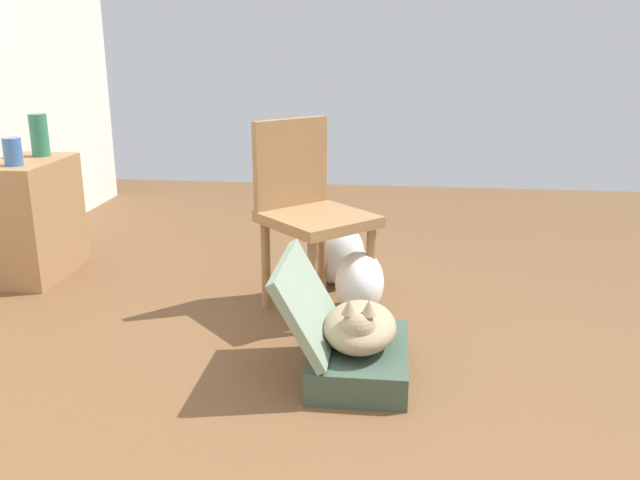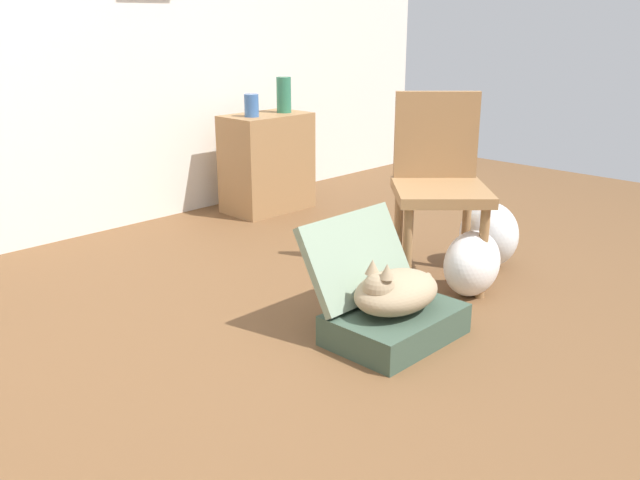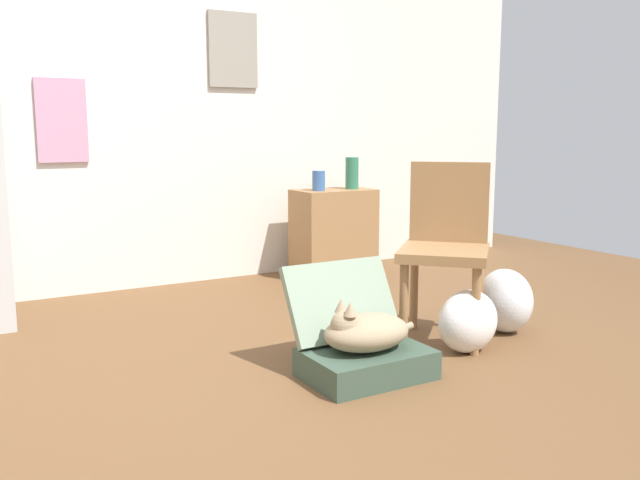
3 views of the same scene
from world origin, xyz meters
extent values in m
plane|color=brown|center=(0.00, 0.00, 0.00)|extent=(7.68, 7.68, 0.00)
cube|color=#384C3D|center=(0.30, 0.00, 0.06)|extent=(0.53, 0.37, 0.13)
cube|color=gray|center=(0.30, 0.21, 0.30)|extent=(0.53, 0.21, 0.35)
ellipsoid|color=#998466|center=(0.30, 0.00, 0.20)|extent=(0.40, 0.28, 0.16)
sphere|color=#998466|center=(0.19, 0.00, 0.25)|extent=(0.13, 0.13, 0.13)
cone|color=#998466|center=(0.19, -0.04, 0.33)|extent=(0.06, 0.06, 0.06)
cone|color=#998466|center=(0.19, 0.03, 0.33)|extent=(0.06, 0.06, 0.06)
cylinder|color=#998466|center=(0.48, 0.04, 0.17)|extent=(0.20, 0.03, 0.07)
ellipsoid|color=white|center=(0.92, 0.04, 0.15)|extent=(0.32, 0.23, 0.31)
ellipsoid|color=silver|center=(1.32, 0.19, 0.17)|extent=(0.27, 0.31, 0.34)
cube|color=olive|center=(1.26, 1.85, 0.32)|extent=(0.57, 0.35, 0.64)
cylinder|color=#38609E|center=(1.12, 1.82, 0.71)|extent=(0.09, 0.09, 0.14)
cylinder|color=#2D7051|center=(1.41, 1.83, 0.76)|extent=(0.10, 0.10, 0.23)
cylinder|color=olive|center=(0.68, 0.23, 0.22)|extent=(0.04, 0.04, 0.43)
cylinder|color=olive|center=(0.92, -0.01, 0.22)|extent=(0.04, 0.04, 0.43)
cylinder|color=olive|center=(0.94, 0.49, 0.22)|extent=(0.04, 0.04, 0.43)
cylinder|color=olive|center=(1.18, 0.25, 0.22)|extent=(0.04, 0.04, 0.43)
cube|color=olive|center=(0.93, 0.24, 0.46)|extent=(0.63, 0.63, 0.05)
cube|color=olive|center=(1.08, 0.39, 0.69)|extent=(0.31, 0.32, 0.42)
camera|label=1|loc=(-2.09, -0.12, 1.27)|focal=37.97mm
camera|label=2|loc=(-1.71, -1.54, 1.23)|focal=38.47mm
camera|label=3|loc=(-1.31, -2.35, 1.07)|focal=38.22mm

